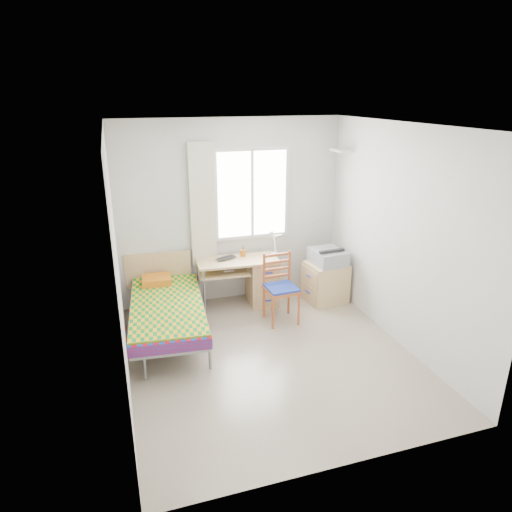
% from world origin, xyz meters
% --- Properties ---
extents(floor, '(3.50, 3.50, 0.00)m').
position_xyz_m(floor, '(0.00, 0.00, 0.00)').
color(floor, '#BCAD93').
rests_on(floor, ground).
extents(ceiling, '(3.50, 3.50, 0.00)m').
position_xyz_m(ceiling, '(0.00, 0.00, 2.60)').
color(ceiling, white).
rests_on(ceiling, wall_back).
extents(wall_back, '(3.20, 0.00, 3.20)m').
position_xyz_m(wall_back, '(0.00, 1.75, 1.30)').
color(wall_back, silver).
rests_on(wall_back, ground).
extents(wall_left, '(0.00, 3.50, 3.50)m').
position_xyz_m(wall_left, '(-1.60, 0.00, 1.30)').
color(wall_left, silver).
rests_on(wall_left, ground).
extents(wall_right, '(0.00, 3.50, 3.50)m').
position_xyz_m(wall_right, '(1.60, 0.00, 1.30)').
color(wall_right, silver).
rests_on(wall_right, ground).
extents(window, '(1.10, 0.04, 1.30)m').
position_xyz_m(window, '(0.30, 1.73, 1.55)').
color(window, white).
rests_on(window, wall_back).
extents(curtain, '(0.35, 0.05, 1.70)m').
position_xyz_m(curtain, '(-0.42, 1.68, 1.45)').
color(curtain, beige).
rests_on(curtain, wall_back).
extents(floating_shelf, '(0.20, 0.32, 0.03)m').
position_xyz_m(floating_shelf, '(1.49, 1.40, 2.15)').
color(floating_shelf, white).
rests_on(floating_shelf, wall_right).
extents(bed, '(1.05, 1.97, 0.82)m').
position_xyz_m(bed, '(-1.08, 0.87, 0.40)').
color(bed, gray).
rests_on(bed, floor).
extents(desk, '(1.16, 0.59, 0.71)m').
position_xyz_m(desk, '(0.28, 1.42, 0.39)').
color(desk, tan).
rests_on(desk, floor).
extents(chair, '(0.42, 0.42, 0.93)m').
position_xyz_m(chair, '(0.42, 0.84, 0.52)').
color(chair, '#A95620').
rests_on(chair, floor).
extents(cabinet, '(0.59, 0.54, 0.59)m').
position_xyz_m(cabinet, '(1.25, 1.18, 0.29)').
color(cabinet, tan).
rests_on(cabinet, floor).
extents(printer, '(0.46, 0.53, 0.21)m').
position_xyz_m(printer, '(1.27, 1.18, 0.70)').
color(printer, gray).
rests_on(printer, cabinet).
extents(laptop, '(0.35, 0.29, 0.02)m').
position_xyz_m(laptop, '(-0.14, 1.45, 0.72)').
color(laptop, black).
rests_on(laptop, desk).
extents(pen_cup, '(0.08, 0.08, 0.09)m').
position_xyz_m(pen_cup, '(0.10, 1.54, 0.75)').
color(pen_cup, orange).
rests_on(pen_cup, desk).
extents(task_lamp, '(0.23, 0.32, 0.41)m').
position_xyz_m(task_lamp, '(0.49, 1.33, 0.96)').
color(task_lamp, white).
rests_on(task_lamp, desk).
extents(book, '(0.16, 0.21, 0.02)m').
position_xyz_m(book, '(-0.23, 1.40, 0.59)').
color(book, gray).
rests_on(book, desk).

